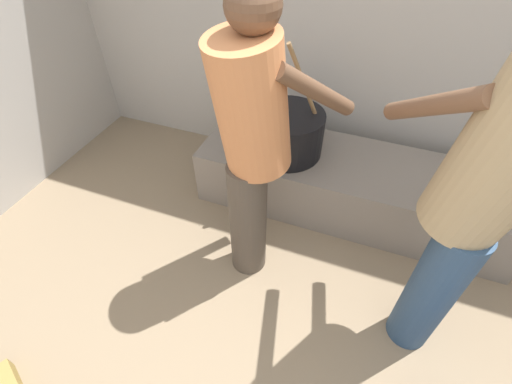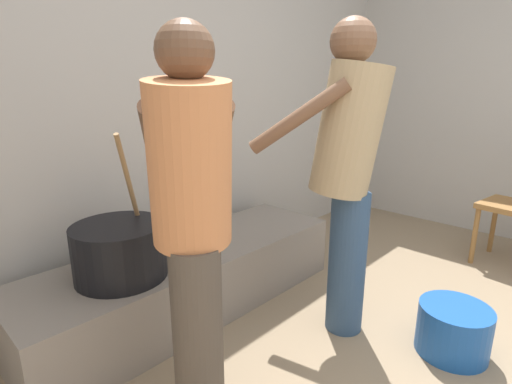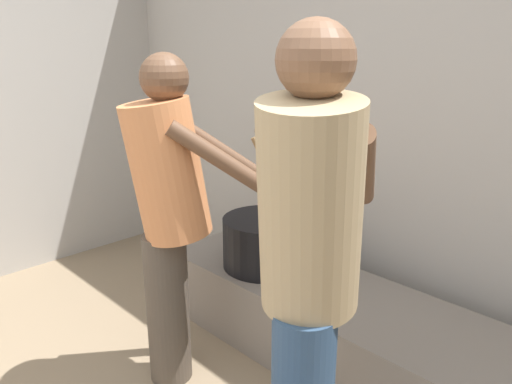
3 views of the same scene
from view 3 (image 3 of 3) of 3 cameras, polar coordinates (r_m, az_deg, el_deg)
block_enclosure_rear at (r=2.56m, az=21.33°, el=8.88°), size 5.22×0.20×2.50m
hearth_ledge at (r=2.60m, az=8.74°, el=-15.03°), size 1.97×0.60×0.38m
cooking_pot_main at (r=2.68m, az=0.97°, el=-5.81°), size 0.45×0.45×0.73m
cook_in_tan_shirt at (r=1.48m, az=6.14°, el=-8.26°), size 0.62×0.74×1.63m
cook_in_orange_shirt at (r=2.19m, az=-10.05°, el=-1.70°), size 0.63×0.71×1.53m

